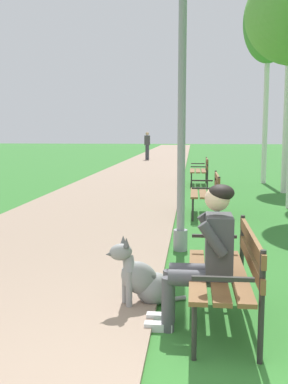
# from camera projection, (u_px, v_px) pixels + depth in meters

# --- Properties ---
(paved_path) EXTENTS (3.49, 60.00, 0.04)m
(paved_path) POSITION_uv_depth(u_px,v_px,m) (156.00, 161.00, 26.66)
(paved_path) COLOR gray
(paved_path) RESTS_ON ground
(park_bench_near) EXTENTS (0.55, 1.50, 0.85)m
(park_bench_near) POSITION_uv_depth(u_px,v_px,m) (229.00, 267.00, 4.04)
(park_bench_near) COLOR brown
(park_bench_near) RESTS_ON ground
(park_bench_mid) EXTENTS (0.55, 1.50, 0.85)m
(park_bench_mid) POSITION_uv_depth(u_px,v_px,m) (208.00, 190.00, 9.36)
(park_bench_mid) COLOR brown
(park_bench_mid) RESTS_ON ground
(park_bench_far) EXTENTS (0.55, 1.50, 0.85)m
(park_bench_far) POSITION_uv_depth(u_px,v_px,m) (201.00, 169.00, 14.63)
(park_bench_far) COLOR brown
(park_bench_far) RESTS_ON ground
(person_seated_on_near_bench) EXTENTS (0.74, 0.49, 1.25)m
(person_seated_on_near_bench) POSITION_uv_depth(u_px,v_px,m) (206.00, 251.00, 3.94)
(person_seated_on_near_bench) COLOR #4C4C51
(person_seated_on_near_bench) RESTS_ON ground
(dog_grey) EXTENTS (0.77, 0.49, 0.71)m
(dog_grey) POSITION_uv_depth(u_px,v_px,m) (144.00, 280.00, 4.49)
(dog_grey) COLOR gray
(dog_grey) RESTS_ON ground
(lamp_post_near) EXTENTS (0.24, 0.24, 4.00)m
(lamp_post_near) POSITION_uv_depth(u_px,v_px,m) (182.00, 103.00, 6.37)
(lamp_post_near) COLOR gray
(lamp_post_near) RESTS_ON ground
(birch_tree_sixth) EXTENTS (1.58, 1.50, 6.33)m
(birch_tree_sixth) POSITION_uv_depth(u_px,v_px,m) (269.00, 24.00, 14.58)
(birch_tree_sixth) COLOR silver
(birch_tree_sixth) RESTS_ON ground
(pedestrian_distant) EXTENTS (0.32, 0.22, 1.65)m
(pedestrian_distant) POSITION_uv_depth(u_px,v_px,m) (147.00, 146.00, 27.13)
(pedestrian_distant) COLOR #383842
(pedestrian_distant) RESTS_ON ground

